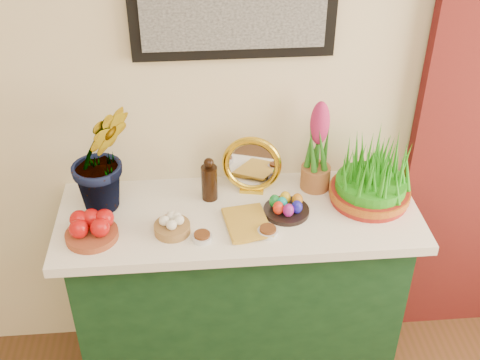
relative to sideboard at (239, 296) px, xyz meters
name	(u,v)px	position (x,y,z in m)	size (l,w,h in m)	color
sideboard	(239,296)	(0.00, 0.00, 0.00)	(1.30, 0.45, 0.85)	#163C1C
tablecloth	(239,215)	(0.00, 0.00, 0.45)	(1.40, 0.55, 0.04)	white
hyacinth_green	(99,141)	(-0.51, 0.08, 0.76)	(0.29, 0.25, 0.58)	#27711C
apple_bowl	(91,229)	(-0.55, -0.12, 0.51)	(0.25, 0.25, 0.10)	brown
garlic_basket	(172,226)	(-0.26, -0.11, 0.50)	(0.13, 0.13, 0.08)	olive
vinegar_cruet	(209,181)	(-0.11, 0.10, 0.55)	(0.06, 0.06, 0.19)	black
mirror	(252,165)	(0.06, 0.14, 0.58)	(0.24, 0.10, 0.24)	gold
book	(227,226)	(-0.05, -0.10, 0.48)	(0.14, 0.21, 0.03)	gold
spice_dish_left	(202,237)	(-0.15, -0.16, 0.48)	(0.07, 0.07, 0.03)	silver
spice_dish_right	(268,231)	(0.09, -0.15, 0.48)	(0.08, 0.08, 0.03)	silver
egg_plate	(286,207)	(0.18, -0.03, 0.49)	(0.20, 0.20, 0.07)	black
hyacinth_pink	(318,151)	(0.32, 0.14, 0.64)	(0.12, 0.12, 0.39)	#985B30
wheatgrass_sabzeh	(372,176)	(0.52, 0.03, 0.58)	(0.32, 0.32, 0.26)	maroon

